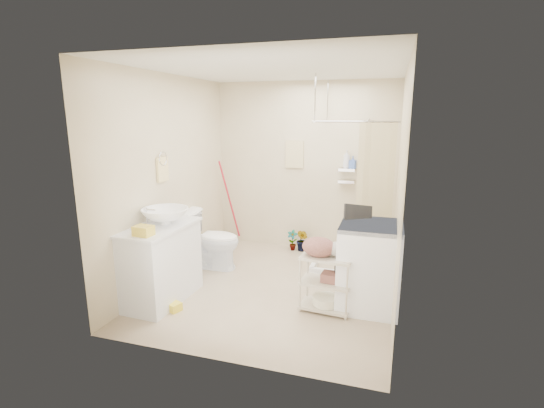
# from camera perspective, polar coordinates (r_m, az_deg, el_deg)

# --- Properties ---
(floor) EXTENTS (3.20, 3.20, 0.00)m
(floor) POSITION_cam_1_polar(r_m,az_deg,el_deg) (5.04, 0.42, -11.85)
(floor) COLOR #BEAB8E
(floor) RESTS_ON ground
(ceiling) EXTENTS (2.80, 3.20, 0.04)m
(ceiling) POSITION_cam_1_polar(r_m,az_deg,el_deg) (4.61, 0.48, 19.00)
(ceiling) COLOR silver
(ceiling) RESTS_ON ground
(wall_back) EXTENTS (2.80, 0.04, 2.60)m
(wall_back) POSITION_cam_1_polar(r_m,az_deg,el_deg) (6.18, 4.67, 5.32)
(wall_back) COLOR beige
(wall_back) RESTS_ON ground
(wall_front) EXTENTS (2.80, 0.04, 2.60)m
(wall_front) POSITION_cam_1_polar(r_m,az_deg,el_deg) (3.18, -7.73, -1.96)
(wall_front) COLOR beige
(wall_front) RESTS_ON ground
(wall_left) EXTENTS (0.04, 3.20, 2.60)m
(wall_left) POSITION_cam_1_polar(r_m,az_deg,el_deg) (5.22, -14.50, 3.55)
(wall_left) COLOR beige
(wall_left) RESTS_ON ground
(wall_right) EXTENTS (0.04, 3.20, 2.60)m
(wall_right) POSITION_cam_1_polar(r_m,az_deg,el_deg) (4.47, 17.95, 1.82)
(wall_right) COLOR beige
(wall_right) RESTS_ON ground
(vanity) EXTENTS (0.61, 1.04, 0.89)m
(vanity) POSITION_cam_1_polar(r_m,az_deg,el_deg) (4.73, -15.87, -8.24)
(vanity) COLOR silver
(vanity) RESTS_ON ground
(sink) EXTENTS (0.54, 0.54, 0.18)m
(sink) POSITION_cam_1_polar(r_m,az_deg,el_deg) (4.63, -15.21, -1.70)
(sink) COLOR white
(sink) RESTS_ON vanity
(counter_basket) EXTENTS (0.20, 0.16, 0.10)m
(counter_basket) POSITION_cam_1_polar(r_m,az_deg,el_deg) (4.25, -18.12, -3.70)
(counter_basket) COLOR yellow
(counter_basket) RESTS_ON vanity
(floor_basket) EXTENTS (0.29, 0.26, 0.13)m
(floor_basket) POSITION_cam_1_polar(r_m,az_deg,el_deg) (4.59, -14.10, -13.97)
(floor_basket) COLOR yellow
(floor_basket) RESTS_ON ground
(toilet) EXTENTS (0.81, 0.47, 0.81)m
(toilet) POSITION_cam_1_polar(r_m,az_deg,el_deg) (5.57, -8.81, -5.06)
(toilet) COLOR white
(toilet) RESTS_ON ground
(mop) EXTENTS (0.15, 0.15, 1.37)m
(mop) POSITION_cam_1_polar(r_m,az_deg,el_deg) (6.53, -6.39, 0.21)
(mop) COLOR red
(mop) RESTS_ON ground
(potted_plant_a) EXTENTS (0.18, 0.13, 0.33)m
(potted_plant_a) POSITION_cam_1_polar(r_m,az_deg,el_deg) (6.26, 2.97, -5.25)
(potted_plant_a) COLOR brown
(potted_plant_a) RESTS_ON ground
(potted_plant_b) EXTENTS (0.25, 0.24, 0.36)m
(potted_plant_b) POSITION_cam_1_polar(r_m,az_deg,el_deg) (6.22, 4.41, -5.26)
(potted_plant_b) COLOR brown
(potted_plant_b) RESTS_ON ground
(hanging_towel) EXTENTS (0.28, 0.03, 0.42)m
(hanging_towel) POSITION_cam_1_polar(r_m,az_deg,el_deg) (6.17, 3.29, 7.20)
(hanging_towel) COLOR beige
(hanging_towel) RESTS_ON wall_back
(towel_ring) EXTENTS (0.04, 0.22, 0.34)m
(towel_ring) POSITION_cam_1_polar(r_m,az_deg,el_deg) (5.01, -15.59, 5.09)
(towel_ring) COLOR #FFE695
(towel_ring) RESTS_ON wall_left
(tp_holder) EXTENTS (0.08, 0.12, 0.14)m
(tp_holder) POSITION_cam_1_polar(r_m,az_deg,el_deg) (5.36, -13.51, -2.51)
(tp_holder) COLOR white
(tp_holder) RESTS_ON wall_left
(shower) EXTENTS (1.10, 1.10, 2.10)m
(shower) POSITION_cam_1_polar(r_m,az_deg,el_deg) (5.56, 11.99, 1.62)
(shower) COLOR white
(shower) RESTS_ON ground
(shampoo_bottle_a) EXTENTS (0.11, 0.11, 0.27)m
(shampoo_bottle_a) POSITION_cam_1_polar(r_m,az_deg,el_deg) (6.00, 10.75, 6.39)
(shampoo_bottle_a) COLOR silver
(shampoo_bottle_a) RESTS_ON shower
(shampoo_bottle_b) EXTENTS (0.10, 0.10, 0.19)m
(shampoo_bottle_b) POSITION_cam_1_polar(r_m,az_deg,el_deg) (5.96, 11.63, 5.91)
(shampoo_bottle_b) COLOR #4263B8
(shampoo_bottle_b) RESTS_ON shower
(washing_machine) EXTENTS (0.65, 0.68, 0.96)m
(washing_machine) POSITION_cam_1_polar(r_m,az_deg,el_deg) (4.52, 13.92, -8.67)
(washing_machine) COLOR white
(washing_machine) RESTS_ON ground
(laundry_rack) EXTENTS (0.57, 0.37, 0.75)m
(laundry_rack) POSITION_cam_1_polar(r_m,az_deg,el_deg) (4.38, 7.87, -10.57)
(laundry_rack) COLOR beige
(laundry_rack) RESTS_ON ground
(ironing_board) EXTENTS (0.34, 0.24, 1.16)m
(ironing_board) POSITION_cam_1_polar(r_m,az_deg,el_deg) (4.53, 12.07, -7.12)
(ironing_board) COLOR black
(ironing_board) RESTS_ON ground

